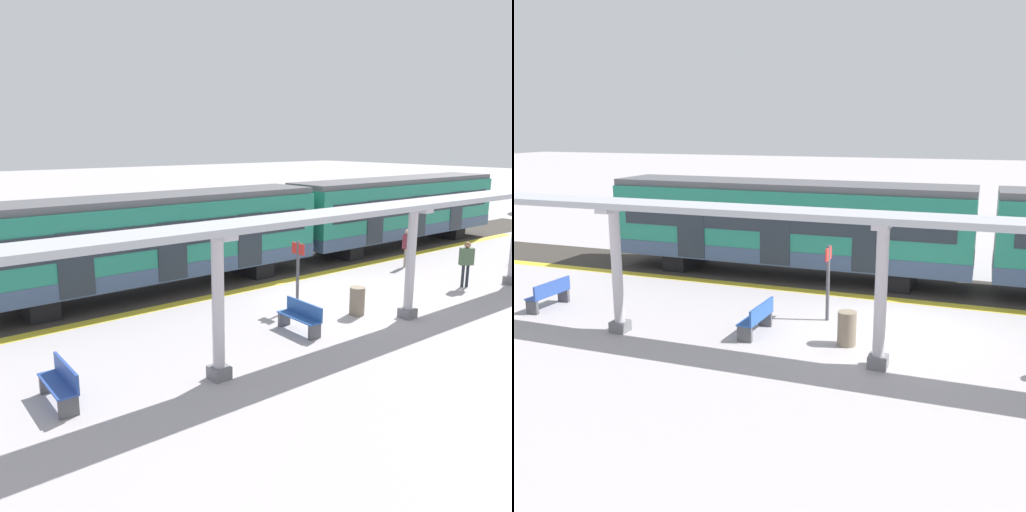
# 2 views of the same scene
# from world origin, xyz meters

# --- Properties ---
(ground_plane) EXTENTS (176.00, 176.00, 0.00)m
(ground_plane) POSITION_xyz_m (0.00, 0.00, 0.00)
(ground_plane) COLOR #A8A1A4
(tactile_edge_strip) EXTENTS (0.53, 34.23, 0.01)m
(tactile_edge_strip) POSITION_xyz_m (-2.87, 0.00, 0.00)
(tactile_edge_strip) COLOR gold
(tactile_edge_strip) RESTS_ON ground
(trackbed) EXTENTS (3.20, 46.23, 0.01)m
(trackbed) POSITION_xyz_m (-4.73, 0.00, 0.00)
(trackbed) COLOR #38332D
(trackbed) RESTS_ON ground
(train_near_carriage) EXTENTS (2.65, 13.16, 3.48)m
(train_near_carriage) POSITION_xyz_m (-4.73, -4.53, 1.83)
(train_near_carriage) COLOR #207760
(train_near_carriage) RESTS_ON ground
(train_far_carriage) EXTENTS (2.65, 13.16, 3.48)m
(train_far_carriage) POSITION_xyz_m (-4.73, 9.21, 1.83)
(train_far_carriage) COLOR #207760
(train_far_carriage) RESTS_ON ground
(canopy_pillar_second) EXTENTS (1.10, 0.44, 3.42)m
(canopy_pillar_second) POSITION_xyz_m (2.68, -6.78, 1.73)
(canopy_pillar_second) COLOR slate
(canopy_pillar_second) RESTS_ON ground
(canopy_pillar_third) EXTENTS (1.10, 0.44, 3.42)m
(canopy_pillar_third) POSITION_xyz_m (2.68, 0.20, 1.73)
(canopy_pillar_third) COLOR slate
(canopy_pillar_third) RESTS_ON ground
(canopy_beam) EXTENTS (1.20, 27.50, 0.16)m
(canopy_beam) POSITION_xyz_m (2.68, -0.04, 3.50)
(canopy_beam) COLOR #A8AAB2
(canopy_beam) RESTS_ON canopy_pillar_nearest
(bench_near_end) EXTENTS (1.52, 0.50, 0.86)m
(bench_near_end) POSITION_xyz_m (1.56, -3.22, 0.44)
(bench_near_end) COLOR #2955A5
(bench_near_end) RESTS_ON ground
(bench_far_end) EXTENTS (1.51, 0.48, 0.86)m
(bench_far_end) POSITION_xyz_m (1.63, -10.01, 0.44)
(bench_far_end) COLOR #2B4A9D
(bench_far_end) RESTS_ON ground
(trash_bin) EXTENTS (0.48, 0.48, 0.88)m
(trash_bin) POSITION_xyz_m (1.52, -0.80, 0.44)
(trash_bin) COLOR #7B6C58
(trash_bin) RESTS_ON ground
(platform_info_sign) EXTENTS (0.56, 0.10, 2.20)m
(platform_info_sign) POSITION_xyz_m (-0.19, -1.77, 1.33)
(platform_info_sign) COLOR #4C4C51
(platform_info_sign) RESTS_ON ground
(passenger_waiting_near_edge) EXTENTS (0.31, 0.51, 1.64)m
(passenger_waiting_near_edge) POSITION_xyz_m (-1.54, 5.77, 1.02)
(passenger_waiting_near_edge) COLOR gray
(passenger_waiting_near_edge) RESTS_ON ground
(passenger_by_the_benches) EXTENTS (0.46, 0.53, 1.71)m
(passenger_by_the_benches) POSITION_xyz_m (1.84, 4.78, 1.07)
(passenger_by_the_benches) COLOR #1F252D
(passenger_by_the_benches) RESTS_ON ground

